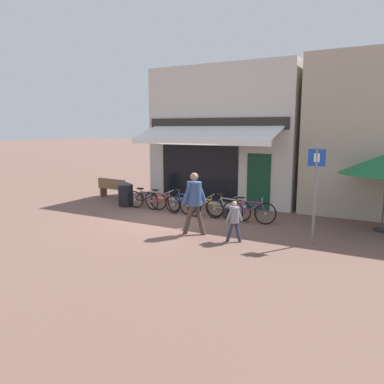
{
  "coord_description": "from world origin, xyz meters",
  "views": [
    {
      "loc": [
        6.59,
        -10.4,
        3.02
      ],
      "look_at": [
        1.04,
        -0.26,
        1.05
      ],
      "focal_mm": 35.0,
      "sensor_mm": 36.0,
      "label": 1
    }
  ],
  "objects_px": {
    "bicycle_orange": "(201,207)",
    "park_bench": "(114,188)",
    "pedestrian_child": "(233,217)",
    "bicycle_purple": "(249,212)",
    "bicycle_black": "(147,200)",
    "bicycle_blue": "(183,203)",
    "bicycle_silver": "(228,208)",
    "bicycle_red": "(162,202)",
    "pedestrian_adult": "(194,197)",
    "parking_sign": "(315,185)",
    "litter_bin": "(126,194)"
  },
  "relations": [
    {
      "from": "bicycle_red",
      "to": "bicycle_orange",
      "type": "height_order",
      "value": "bicycle_red"
    },
    {
      "from": "parking_sign",
      "to": "bicycle_blue",
      "type": "bearing_deg",
      "value": 164.11
    },
    {
      "from": "bicycle_purple",
      "to": "parking_sign",
      "type": "bearing_deg",
      "value": -42.2
    },
    {
      "from": "bicycle_purple",
      "to": "park_bench",
      "type": "distance_m",
      "value": 6.81
    },
    {
      "from": "bicycle_orange",
      "to": "pedestrian_child",
      "type": "relative_size",
      "value": 1.51
    },
    {
      "from": "bicycle_red",
      "to": "park_bench",
      "type": "relative_size",
      "value": 1.05
    },
    {
      "from": "bicycle_silver",
      "to": "bicycle_purple",
      "type": "height_order",
      "value": "bicycle_silver"
    },
    {
      "from": "bicycle_blue",
      "to": "bicycle_silver",
      "type": "relative_size",
      "value": 0.98
    },
    {
      "from": "bicycle_black",
      "to": "park_bench",
      "type": "xyz_separation_m",
      "value": [
        -2.56,
        1.13,
        0.1
      ]
    },
    {
      "from": "pedestrian_child",
      "to": "litter_bin",
      "type": "bearing_deg",
      "value": 167.21
    },
    {
      "from": "litter_bin",
      "to": "park_bench",
      "type": "xyz_separation_m",
      "value": [
        -1.51,
        1.07,
        -0.02
      ]
    },
    {
      "from": "pedestrian_child",
      "to": "bicycle_purple",
      "type": "bearing_deg",
      "value": 109.06
    },
    {
      "from": "bicycle_black",
      "to": "bicycle_red",
      "type": "height_order",
      "value": "bicycle_red"
    },
    {
      "from": "bicycle_black",
      "to": "bicycle_blue",
      "type": "distance_m",
      "value": 1.64
    },
    {
      "from": "bicycle_orange",
      "to": "park_bench",
      "type": "relative_size",
      "value": 1.04
    },
    {
      "from": "bicycle_purple",
      "to": "litter_bin",
      "type": "height_order",
      "value": "litter_bin"
    },
    {
      "from": "bicycle_purple",
      "to": "park_bench",
      "type": "height_order",
      "value": "park_bench"
    },
    {
      "from": "bicycle_silver",
      "to": "park_bench",
      "type": "height_order",
      "value": "bicycle_silver"
    },
    {
      "from": "bicycle_silver",
      "to": "pedestrian_adult",
      "type": "height_order",
      "value": "pedestrian_adult"
    },
    {
      "from": "bicycle_purple",
      "to": "bicycle_blue",
      "type": "bearing_deg",
      "value": 164.33
    },
    {
      "from": "bicycle_red",
      "to": "parking_sign",
      "type": "xyz_separation_m",
      "value": [
        5.61,
        -1.28,
        1.2
      ]
    },
    {
      "from": "bicycle_red",
      "to": "pedestrian_child",
      "type": "height_order",
      "value": "pedestrian_child"
    },
    {
      "from": "bicycle_red",
      "to": "park_bench",
      "type": "bearing_deg",
      "value": 168.73
    },
    {
      "from": "bicycle_blue",
      "to": "park_bench",
      "type": "xyz_separation_m",
      "value": [
        -4.2,
        1.19,
        0.08
      ]
    },
    {
      "from": "bicycle_silver",
      "to": "parking_sign",
      "type": "relative_size",
      "value": 0.69
    },
    {
      "from": "bicycle_orange",
      "to": "park_bench",
      "type": "distance_m",
      "value": 5.09
    },
    {
      "from": "bicycle_orange",
      "to": "bicycle_purple",
      "type": "distance_m",
      "value": 1.75
    },
    {
      "from": "bicycle_orange",
      "to": "pedestrian_child",
      "type": "bearing_deg",
      "value": -45.32
    },
    {
      "from": "bicycle_black",
      "to": "park_bench",
      "type": "height_order",
      "value": "park_bench"
    },
    {
      "from": "bicycle_red",
      "to": "pedestrian_child",
      "type": "xyz_separation_m",
      "value": [
        3.69,
        -2.14,
        0.33
      ]
    },
    {
      "from": "bicycle_red",
      "to": "pedestrian_adult",
      "type": "bearing_deg",
      "value": -30.13
    },
    {
      "from": "bicycle_red",
      "to": "bicycle_silver",
      "type": "distance_m",
      "value": 2.56
    },
    {
      "from": "bicycle_purple",
      "to": "pedestrian_child",
      "type": "distance_m",
      "value": 2.15
    },
    {
      "from": "bicycle_black",
      "to": "bicycle_purple",
      "type": "height_order",
      "value": "bicycle_purple"
    },
    {
      "from": "bicycle_silver",
      "to": "bicycle_blue",
      "type": "bearing_deg",
      "value": -169.83
    },
    {
      "from": "bicycle_orange",
      "to": "pedestrian_adult",
      "type": "distance_m",
      "value": 2.29
    },
    {
      "from": "bicycle_black",
      "to": "parking_sign",
      "type": "bearing_deg",
      "value": -18.19
    },
    {
      "from": "bicycle_purple",
      "to": "bicycle_black",
      "type": "bearing_deg",
      "value": 164.42
    },
    {
      "from": "bicycle_blue",
      "to": "pedestrian_adult",
      "type": "bearing_deg",
      "value": -34.37
    },
    {
      "from": "litter_bin",
      "to": "bicycle_blue",
      "type": "bearing_deg",
      "value": -2.67
    },
    {
      "from": "pedestrian_adult",
      "to": "pedestrian_child",
      "type": "xyz_separation_m",
      "value": [
        1.25,
        -0.13,
        -0.39
      ]
    },
    {
      "from": "bicycle_black",
      "to": "bicycle_silver",
      "type": "bearing_deg",
      "value": -5.78
    },
    {
      "from": "bicycle_blue",
      "to": "bicycle_black",
      "type": "bearing_deg",
      "value": -163.38
    },
    {
      "from": "pedestrian_child",
      "to": "parking_sign",
      "type": "relative_size",
      "value": 0.44
    },
    {
      "from": "litter_bin",
      "to": "bicycle_black",
      "type": "bearing_deg",
      "value": -3.44
    },
    {
      "from": "bicycle_silver",
      "to": "bicycle_purple",
      "type": "distance_m",
      "value": 0.82
    },
    {
      "from": "bicycle_orange",
      "to": "bicycle_purple",
      "type": "height_order",
      "value": "bicycle_purple"
    },
    {
      "from": "bicycle_black",
      "to": "bicycle_orange",
      "type": "distance_m",
      "value": 2.38
    },
    {
      "from": "pedestrian_adult",
      "to": "parking_sign",
      "type": "xyz_separation_m",
      "value": [
        3.18,
        0.73,
        0.48
      ]
    },
    {
      "from": "bicycle_red",
      "to": "parking_sign",
      "type": "distance_m",
      "value": 5.88
    }
  ]
}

